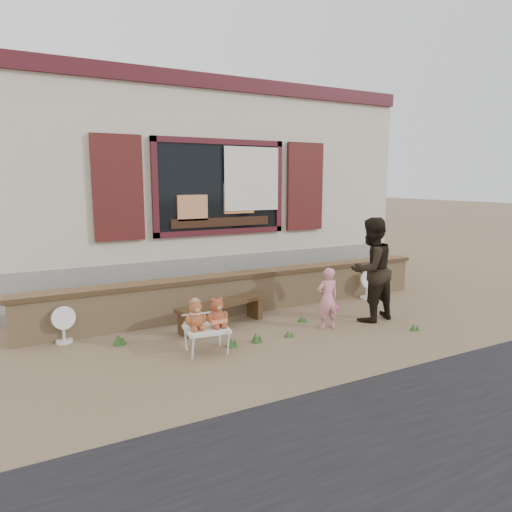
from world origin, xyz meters
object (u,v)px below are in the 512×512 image
teddy_bear_left (195,314)px  child (327,298)px  bench (222,308)px  folding_chair (206,330)px  teddy_bear_right (217,312)px  adult (371,269)px

teddy_bear_left → child: (2.07, 0.04, -0.06)m
bench → folding_chair: bearing=-138.8°
teddy_bear_right → teddy_bear_left: bearing=-180.0°
teddy_bear_right → child: bearing=9.5°
teddy_bear_left → teddy_bear_right: size_ratio=0.99×
bench → adult: size_ratio=0.94×
folding_chair → teddy_bear_right: 0.26m
bench → child: (1.34, -0.81, 0.18)m
child → adult: bearing=-171.3°
child → teddy_bear_right: bearing=9.4°
teddy_bear_left → bench: bearing=56.1°
teddy_bear_left → adult: (2.91, 0.07, 0.29)m
folding_chair → child: bearing=8.8°
child → adult: adult is taller
folding_chair → teddy_bear_left: teddy_bear_left is taller
folding_chair → teddy_bear_left: bearing=180.0°
bench → teddy_bear_right: (-0.46, -0.89, 0.24)m
child → adult: (0.84, 0.03, 0.35)m
teddy_bear_left → teddy_bear_right: 0.28m
teddy_bear_right → bench: bearing=69.6°
bench → teddy_bear_right: teddy_bear_right is taller
teddy_bear_left → teddy_bear_right: teddy_bear_right is taller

